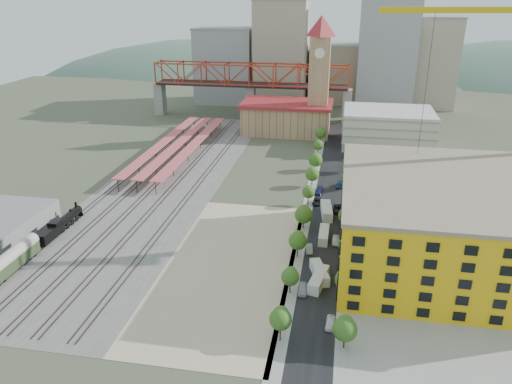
% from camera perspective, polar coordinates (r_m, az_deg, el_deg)
% --- Properties ---
extents(ground, '(400.00, 400.00, 0.00)m').
position_cam_1_polar(ground, '(139.46, 1.47, -2.04)').
color(ground, '#474C38').
rests_on(ground, ground).
extents(ballast_strip, '(36.00, 165.00, 0.06)m').
position_cam_1_polar(ballast_strip, '(163.74, -10.12, 1.39)').
color(ballast_strip, '#605E59').
rests_on(ballast_strip, ground).
extents(dirt_lot, '(28.00, 67.00, 0.06)m').
position_cam_1_polar(dirt_lot, '(112.60, -3.04, -8.36)').
color(dirt_lot, tan).
rests_on(dirt_lot, ground).
extents(street_asphalt, '(12.00, 170.00, 0.06)m').
position_cam_1_polar(street_asphalt, '(151.97, 8.32, -0.16)').
color(street_asphalt, black).
rests_on(street_asphalt, ground).
extents(sidewalk_west, '(3.00, 170.00, 0.04)m').
position_cam_1_polar(sidewalk_west, '(152.18, 6.25, -0.03)').
color(sidewalk_west, gray).
rests_on(sidewalk_west, ground).
extents(sidewalk_east, '(3.00, 170.00, 0.04)m').
position_cam_1_polar(sidewalk_east, '(151.97, 10.38, -0.30)').
color(sidewalk_east, gray).
rests_on(sidewalk_east, ground).
extents(construction_pad, '(50.00, 90.00, 0.06)m').
position_cam_1_polar(construction_pad, '(123.04, 21.31, -7.17)').
color(construction_pad, gray).
rests_on(construction_pad, ground).
extents(rail_tracks, '(26.56, 160.00, 0.18)m').
position_cam_1_polar(rail_tracks, '(164.31, -10.71, 1.46)').
color(rail_tracks, '#382B23').
rests_on(rail_tracks, ground).
extents(platform_canopies, '(16.00, 80.00, 4.12)m').
position_cam_1_polar(platform_canopies, '(188.63, -8.84, 5.53)').
color(platform_canopies, '#CA554D').
rests_on(platform_canopies, ground).
extents(station_hall, '(38.00, 24.00, 13.10)m').
position_cam_1_polar(station_hall, '(215.17, 3.53, 8.55)').
color(station_hall, tan).
rests_on(station_hall, ground).
extents(clock_tower, '(12.00, 12.00, 52.00)m').
position_cam_1_polar(clock_tower, '(208.03, 7.28, 14.13)').
color(clock_tower, tan).
rests_on(clock_tower, ground).
extents(parking_garage, '(34.00, 26.00, 14.00)m').
position_cam_1_polar(parking_garage, '(202.84, 14.78, 7.12)').
color(parking_garage, silver).
rests_on(parking_garage, ground).
extents(truss_bridge, '(94.00, 9.60, 25.60)m').
position_cam_1_polar(truss_bridge, '(238.03, -0.62, 12.91)').
color(truss_bridge, gray).
rests_on(truss_bridge, ground).
extents(construction_building, '(44.60, 50.60, 18.80)m').
position_cam_1_polar(construction_building, '(118.35, 20.51, -3.13)').
color(construction_building, yellow).
rests_on(construction_building, ground).
extents(street_trees, '(15.40, 124.40, 8.00)m').
position_cam_1_polar(street_trees, '(142.77, 8.14, -1.67)').
color(street_trees, '#285B1B').
rests_on(street_trees, ground).
extents(skyline, '(133.00, 46.00, 60.00)m').
position_cam_1_polar(skyline, '(270.54, 7.91, 14.67)').
color(skyline, '#9EA0A3').
rests_on(skyline, ground).
extents(distant_hills, '(647.00, 264.00, 227.00)m').
position_cam_1_polar(distant_hills, '(410.15, 13.26, 2.09)').
color(distant_hills, '#4C6B59').
rests_on(distant_hills, ground).
extents(locomotive, '(2.56, 19.75, 4.94)m').
position_cam_1_polar(locomotive, '(136.41, -21.31, -3.38)').
color(locomotive, black).
rests_on(locomotive, ground).
extents(coach, '(2.83, 16.45, 5.16)m').
position_cam_1_polar(coach, '(121.43, -26.09, -6.93)').
color(coach, '#2C3B20').
rests_on(coach, ground).
extents(site_trailer_a, '(4.13, 9.38, 2.49)m').
position_cam_1_polar(site_trailer_a, '(105.84, 7.16, -9.92)').
color(site_trailer_a, silver).
rests_on(site_trailer_a, ground).
extents(site_trailer_b, '(4.85, 8.87, 2.35)m').
position_cam_1_polar(site_trailer_b, '(108.43, 7.26, -9.12)').
color(site_trailer_b, silver).
rests_on(site_trailer_b, ground).
extents(site_trailer_c, '(2.33, 8.68, 2.37)m').
position_cam_1_polar(site_trailer_c, '(123.96, 7.75, -4.90)').
color(site_trailer_c, silver).
rests_on(site_trailer_c, ground).
extents(site_trailer_d, '(3.80, 10.22, 2.73)m').
position_cam_1_polar(site_trailer_d, '(136.67, 8.06, -2.16)').
color(site_trailer_d, silver).
rests_on(site_trailer_d, ground).
extents(car_0, '(2.07, 4.69, 1.57)m').
position_cam_1_polar(car_0, '(103.33, 5.34, -11.01)').
color(car_0, silver).
rests_on(car_0, ground).
extents(car_1, '(2.03, 4.45, 1.42)m').
position_cam_1_polar(car_1, '(118.29, 6.11, -6.48)').
color(car_1, '#9E9FA3').
rests_on(car_1, ground).
extents(car_2, '(2.61, 5.16, 1.40)m').
position_cam_1_polar(car_2, '(143.90, 6.99, -1.11)').
color(car_2, black).
rests_on(car_2, ground).
extents(car_3, '(2.58, 5.32, 1.49)m').
position_cam_1_polar(car_3, '(151.33, 7.19, 0.10)').
color(car_3, navy).
rests_on(car_3, ground).
extents(car_4, '(1.93, 4.39, 1.47)m').
position_cam_1_polar(car_4, '(94.94, 8.49, -14.59)').
color(car_4, white).
rests_on(car_4, ground).
extents(car_5, '(1.73, 4.67, 1.53)m').
position_cam_1_polar(car_5, '(122.78, 9.10, -5.48)').
color(car_5, '#A9A8AE').
rests_on(car_5, ground).
extents(car_6, '(2.56, 5.50, 1.53)m').
position_cam_1_polar(car_6, '(139.77, 9.33, -1.95)').
color(car_6, black).
rests_on(car_6, ground).
extents(car_7, '(2.48, 5.03, 1.41)m').
position_cam_1_polar(car_7, '(156.99, 9.51, 0.77)').
color(car_7, navy).
rests_on(car_7, ground).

